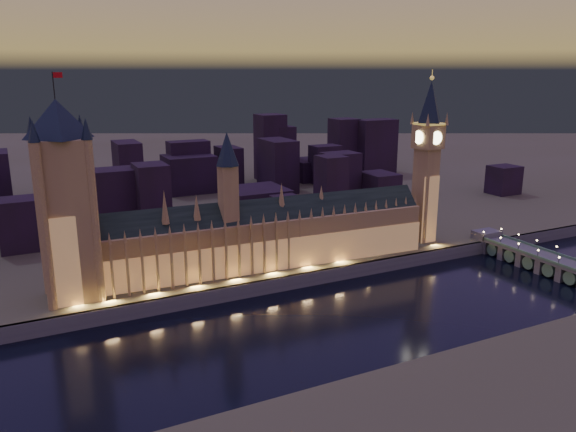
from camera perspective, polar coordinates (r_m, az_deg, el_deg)
name	(u,v)px	position (r m, az deg, el deg)	size (l,w,h in m)	color
ground_plane	(329,317)	(280.17, 4.15, -10.23)	(2000.00, 2000.00, 0.00)	black
north_bank	(125,161)	(758.26, -16.24, 5.43)	(2000.00, 960.00, 8.00)	#484A2E
embankment_wall	(291,282)	(311.69, 0.32, -6.75)	(2000.00, 2.50, 8.00)	#484A52
palace_of_westminster	(261,236)	(318.73, -2.73, -2.02)	(202.00, 29.98, 78.00)	#8F704A
victoria_tower	(64,191)	(286.42, -21.76, 2.33)	(31.68, 31.68, 108.84)	#8F704A
elizabeth_tower	(428,148)	(371.12, 14.01, 6.70)	(18.00, 18.00, 109.77)	#8F704A
westminster_bridge	(547,263)	(369.28, 24.80, -4.37)	(16.74, 113.00, 15.90)	#484A52
city_backdrop	(214,172)	(498.85, -7.56, 4.47)	(486.85, 215.63, 83.84)	black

